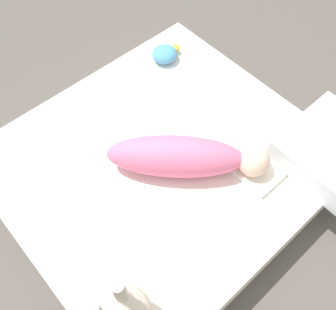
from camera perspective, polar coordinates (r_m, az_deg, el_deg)
The scene contains 6 objects.
ground_plane at distance 1.62m, azimuth -0.93°, elevation -3.11°, with size 12.00×12.00×0.00m, color #514C47.
bed_mattress at distance 1.56m, azimuth -0.97°, elevation -1.77°, with size 1.16×1.07×0.15m.
burp_cloth at distance 1.50m, azimuth 13.39°, elevation -1.77°, with size 0.19×0.17×0.02m.
swaddled_baby at distance 1.41m, azimuth 2.48°, elevation -0.29°, with size 0.49×0.49×0.15m.
pillow at distance 1.57m, azimuth 22.70°, elevation 0.67°, with size 0.36×0.33×0.11m.
turtle_plush at distance 1.82m, azimuth -0.40°, elevation 14.48°, with size 0.14×0.11×0.06m.
Camera 1 is at (-0.52, -0.62, 1.41)m, focal length 42.00 mm.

